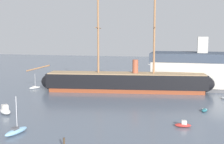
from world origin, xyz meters
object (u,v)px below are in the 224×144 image
mooring_piling_left_pair (64,144)px  sailboat_distant_centre (132,84)px  dinghy_alongside_stern (204,110)px  seagull_in_flight (149,64)px  tall_ship (126,82)px  sailboat_far_left (35,87)px  sailboat_foreground_left (16,131)px  motorboat_mid_right (183,125)px  dockside_warehouse_right (224,71)px  motorboat_mid_left (5,111)px

mooring_piling_left_pair → sailboat_distant_centre: bearing=89.3°
dinghy_alongside_stern → sailboat_distant_centre: size_ratio=0.54×
seagull_in_flight → mooring_piling_left_pair: bearing=-113.5°
tall_ship → dinghy_alongside_stern: 28.76m
mooring_piling_left_pair → sailboat_far_left: bearing=123.1°
dinghy_alongside_stern → mooring_piling_left_pair: size_ratio=1.56×
dinghy_alongside_stern → sailboat_far_left: (-50.90, 16.26, 0.09)m
tall_ship → sailboat_distant_centre: 10.45m
sailboat_distant_centre → mooring_piling_left_pair: size_ratio=2.92×
tall_ship → sailboat_distant_centre: tall_ship is taller
sailboat_foreground_left → dinghy_alongside_stern: (33.03, 23.30, -0.24)m
sailboat_foreground_left → tall_ship: bearing=74.9°
tall_ship → dinghy_alongside_stern: bearing=-40.9°
dinghy_alongside_stern → motorboat_mid_right: bearing=-110.8°
sailboat_far_left → dinghy_alongside_stern: bearing=-17.7°
dockside_warehouse_right → motorboat_mid_left: bearing=-139.1°
mooring_piling_left_pair → dockside_warehouse_right: size_ratio=0.04×
sailboat_far_left → seagull_in_flight: (38.74, -20.86, 10.43)m
dinghy_alongside_stern → sailboat_far_left: 53.43m
sailboat_foreground_left → sailboat_far_left: (-17.87, 39.56, -0.15)m
sailboat_distant_centre → dockside_warehouse_right: dockside_warehouse_right is taller
motorboat_mid_right → dockside_warehouse_right: 46.71m
tall_ship → motorboat_mid_left: 37.36m
tall_ship → motorboat_mid_left: bearing=-124.3°
sailboat_distant_centre → mooring_piling_left_pair: sailboat_distant_centre is taller
motorboat_mid_right → sailboat_far_left: (-46.12, 28.86, -0.05)m
motorboat_mid_right → dinghy_alongside_stern: (4.78, 12.60, -0.13)m
sailboat_foreground_left → dockside_warehouse_right: 69.14m
sailboat_foreground_left → sailboat_distant_centre: size_ratio=1.23×
mooring_piling_left_pair → motorboat_mid_right: bearing=41.0°
motorboat_mid_right → motorboat_mid_left: bearing=179.2°
dockside_warehouse_right → sailboat_distant_centre: bearing=-174.1°
dinghy_alongside_stern → seagull_in_flight: 16.72m
motorboat_mid_right → seagull_in_flight: (-7.38, 8.00, 10.39)m
sailboat_foreground_left → seagull_in_flight: bearing=41.8°
tall_ship → sailboat_far_left: tall_ship is taller
dinghy_alongside_stern → dockside_warehouse_right: size_ratio=0.06×
tall_ship → seagull_in_flight: size_ratio=59.16×
motorboat_mid_left → dockside_warehouse_right: 67.48m
sailboat_far_left → sailboat_distant_centre: bearing=23.2°
sailboat_foreground_left → dockside_warehouse_right: dockside_warehouse_right is taller
motorboat_mid_right → dinghy_alongside_stern: motorboat_mid_right is taller
sailboat_foreground_left → sailboat_far_left: sailboat_foreground_left is taller
dinghy_alongside_stern → sailboat_distant_centre: 36.00m
motorboat_mid_left → dinghy_alongside_stern: size_ratio=1.62×
mooring_piling_left_pair → dockside_warehouse_right: dockside_warehouse_right is taller
dockside_warehouse_right → seagull_in_flight: bearing=-119.1°
motorboat_mid_left → seagull_in_flight: bearing=13.8°
sailboat_far_left → mooring_piling_left_pair: bearing=-56.9°
sailboat_far_left → sailboat_distant_centre: sailboat_distant_centre is taller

